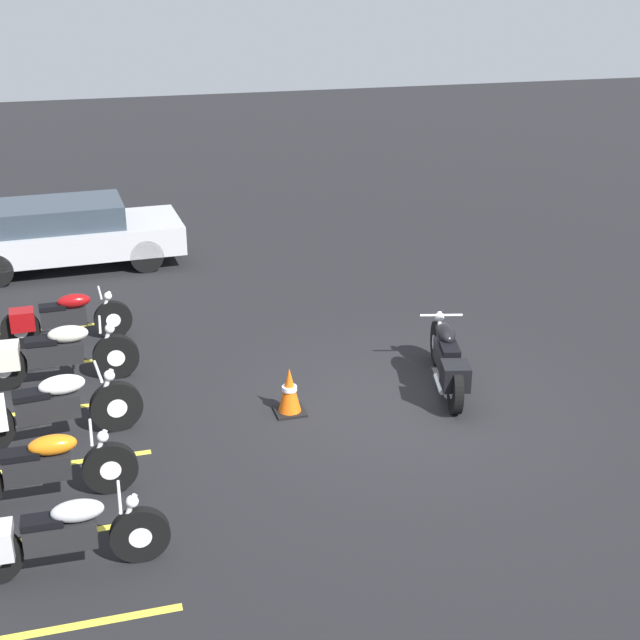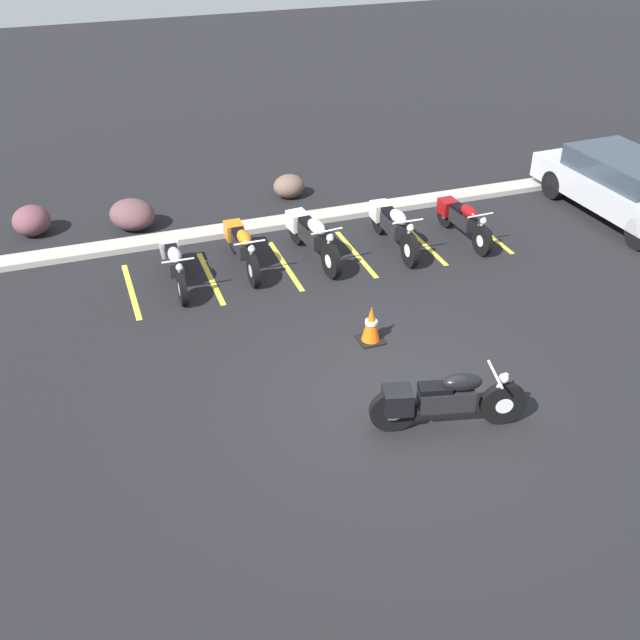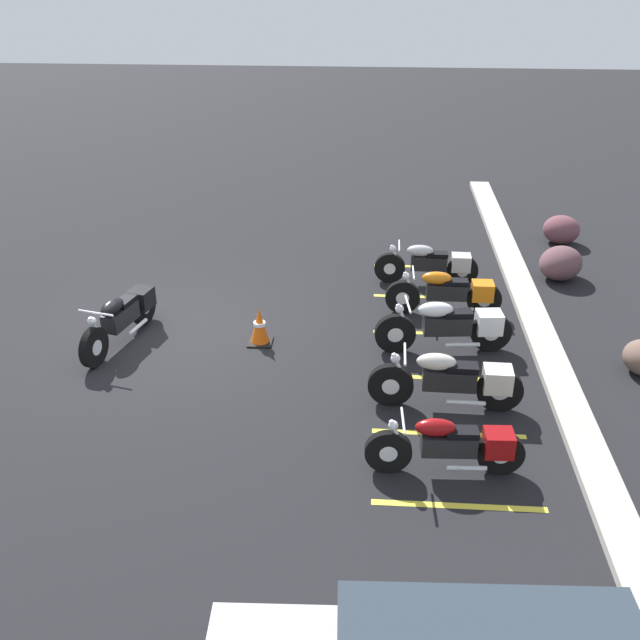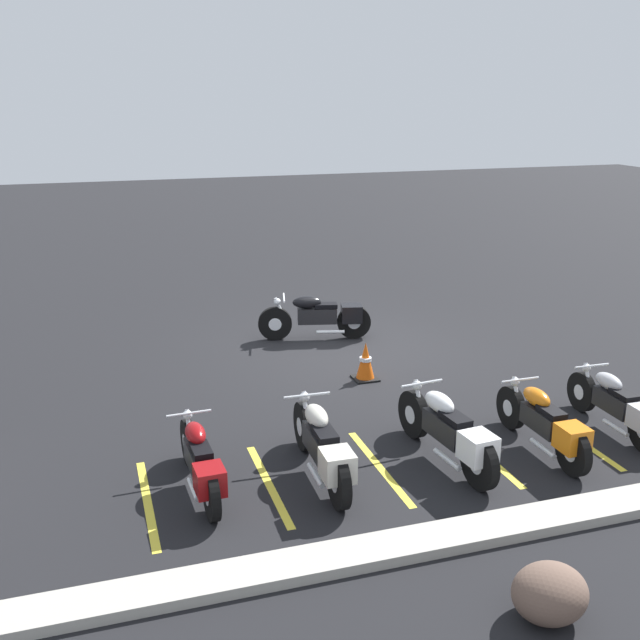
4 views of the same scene
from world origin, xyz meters
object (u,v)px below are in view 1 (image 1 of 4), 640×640
(parked_bike_0, at_px, (55,537))
(parked_bike_3, at_px, (51,354))
(traffic_cone, at_px, (289,392))
(motorcycle_black_featured, at_px, (448,360))
(parked_bike_1, at_px, (32,469))
(car_silver, at_px, (66,233))
(parked_bike_2, at_px, (42,409))
(parked_bike_4, at_px, (60,318))

(parked_bike_0, bearing_deg, parked_bike_3, 91.61)
(parked_bike_0, distance_m, traffic_cone, 3.99)
(motorcycle_black_featured, bearing_deg, parked_bike_1, 117.82)
(motorcycle_black_featured, relative_size, car_silver, 0.49)
(parked_bike_0, xyz_separation_m, parked_bike_2, (2.68, 0.13, 0.05))
(parked_bike_0, distance_m, parked_bike_1, 1.35)
(parked_bike_2, relative_size, parked_bike_3, 1.01)
(parked_bike_1, bearing_deg, parked_bike_3, 86.12)
(parked_bike_0, bearing_deg, parked_bike_2, 94.06)
(car_silver, relative_size, traffic_cone, 6.73)
(parked_bike_1, distance_m, parked_bike_4, 4.53)
(parked_bike_1, bearing_deg, car_silver, 86.42)
(parked_bike_1, bearing_deg, parked_bike_0, -80.06)
(parked_bike_4, bearing_deg, motorcycle_black_featured, -33.59)
(parked_bike_0, relative_size, parked_bike_2, 0.90)
(parked_bike_0, xyz_separation_m, traffic_cone, (2.63, -3.00, -0.12))
(parked_bike_3, bearing_deg, parked_bike_0, -88.20)
(motorcycle_black_featured, xyz_separation_m, traffic_cone, (-0.06, 2.28, -0.15))
(motorcycle_black_featured, distance_m, traffic_cone, 2.28)
(parked_bike_3, relative_size, traffic_cone, 3.40)
(car_silver, bearing_deg, motorcycle_black_featured, -56.72)
(parked_bike_2, xyz_separation_m, traffic_cone, (-0.05, -3.13, -0.16))
(parked_bike_2, relative_size, car_silver, 0.51)
(parked_bike_4, bearing_deg, traffic_cone, -50.23)
(traffic_cone, bearing_deg, parked_bike_1, 111.97)
(traffic_cone, bearing_deg, parked_bike_2, 89.05)
(parked_bike_3, bearing_deg, car_silver, 88.04)
(parked_bike_4, bearing_deg, parked_bike_3, -97.36)
(parked_bike_3, bearing_deg, traffic_cone, -28.37)
(parked_bike_1, xyz_separation_m, parked_bike_2, (1.36, -0.10, 0.03))
(motorcycle_black_featured, height_order, parked_bike_4, motorcycle_black_featured)
(parked_bike_0, height_order, parked_bike_1, parked_bike_1)
(car_silver, bearing_deg, parked_bike_3, -95.60)
(parked_bike_1, relative_size, parked_bike_3, 0.94)
(parked_bike_0, bearing_deg, parked_bike_4, 90.21)
(motorcycle_black_featured, xyz_separation_m, parked_bike_1, (-1.37, 5.51, -0.03))
(parked_bike_0, relative_size, parked_bike_3, 0.91)
(car_silver, bearing_deg, parked_bike_2, -95.64)
(parked_bike_3, distance_m, parked_bike_4, 1.49)
(parked_bike_0, height_order, parked_bike_4, parked_bike_0)
(parked_bike_1, height_order, car_silver, car_silver)
(parked_bike_4, distance_m, traffic_cone, 4.33)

